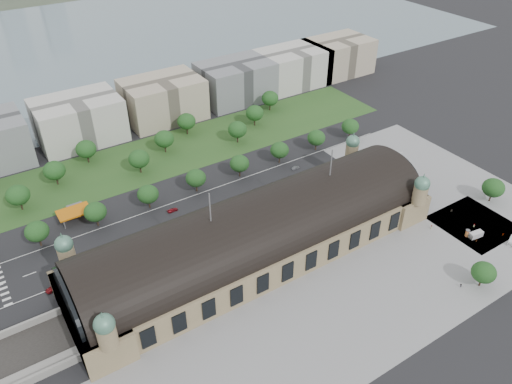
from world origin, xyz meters
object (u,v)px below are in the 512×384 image
bus_west (216,211)px  parked_car_4 (163,252)px  pedestrian_4 (461,286)px  traffic_car_5 (296,168)px  van_south (512,242)px  traffic_car_4 (219,220)px  parked_car_0 (75,279)px  parked_car_3 (129,261)px  petrol_station (75,210)px  traffic_car_2 (120,242)px  traffic_car_3 (173,210)px  parked_car_2 (147,259)px  parked_car_6 (156,248)px  pedestrian_5 (474,225)px  parked_car_1 (53,288)px  pedestrian_0 (431,227)px  pedestrian_1 (476,241)px  bus_east (270,199)px  bus_mid (224,208)px  pedestrian_2 (451,211)px  van_east (475,235)px  pedestrian_3 (503,235)px  parked_car_5 (146,252)px

bus_west → parked_car_4: bearing=114.2°
parked_car_4 → pedestrian_4: pedestrian_4 is taller
traffic_car_5 → van_south: van_south is taller
traffic_car_4 → van_south: size_ratio=0.70×
parked_car_0 → parked_car_3: (20.78, -1.53, 0.09)m
petrol_station → traffic_car_5: (105.26, -21.98, -2.24)m
traffic_car_2 → traffic_car_3: traffic_car_2 is taller
parked_car_2 → parked_car_6: (5.85, 4.00, -0.08)m
traffic_car_4 → pedestrian_5: 110.46m
parked_car_1 → traffic_car_4: bearing=66.8°
pedestrian_0 → pedestrian_1: size_ratio=1.09×
parked_car_2 → parked_car_3: parked_car_2 is taller
bus_east → bus_mid: bearing=75.3°
traffic_car_3 → parked_car_0: traffic_car_3 is taller
traffic_car_2 → pedestrian_2: pedestrian_2 is taller
parked_car_2 → van_east: size_ratio=0.80×
bus_east → van_east: size_ratio=1.65×
bus_west → pedestrian_1: size_ratio=7.23×
pedestrian_1 → parked_car_3: bearing=97.9°
petrol_station → bus_east: bearing=-26.1°
bus_east → van_south: (67.10, -78.93, -0.30)m
traffic_car_2 → van_south: (135.72, -88.41, 0.36)m
parked_car_2 → pedestrian_3: bearing=32.6°
pedestrian_3 → pedestrian_5: (-4.81, 10.64, -0.19)m
bus_west → pedestrian_4: size_ratio=7.92×
bus_mid → parked_car_0: bearing=91.6°
bus_west → pedestrian_5: (89.31, -68.38, -0.99)m
pedestrian_1 → pedestrian_3: (12.64, -3.52, 0.10)m
parked_car_6 → traffic_car_5: bearing=69.0°
traffic_car_2 → traffic_car_3: size_ratio=1.19×
van_east → van_south: bearing=-42.0°
parked_car_6 → parked_car_2: bearing=-88.8°
parked_car_4 → bus_mid: (34.88, 11.00, 1.05)m
pedestrian_3 → pedestrian_0: bearing=-44.3°
parked_car_1 → parked_car_5: parked_car_1 is taller
pedestrian_1 → bus_mid: bearing=81.6°
traffic_car_4 → traffic_car_5: (53.82, 16.11, -0.02)m
pedestrian_0 → pedestrian_5: (16.45, -9.23, -0.18)m
traffic_car_5 → pedestrian_3: bearing=-159.3°
parked_car_6 → pedestrian_0: pedestrian_0 is taller
parked_car_6 → bus_west: size_ratio=0.35×
van_east → pedestrian_0: bearing=136.2°
traffic_car_3 → pedestrian_2: size_ratio=2.87×
traffic_car_2 → van_south: van_south is taller
parked_car_1 → bus_mid: (77.40, 7.00, 0.92)m
parked_car_2 → pedestrian_4: 120.64m
parked_car_2 → parked_car_6: size_ratio=1.13×
traffic_car_3 → parked_car_2: parked_car_2 is taller
traffic_car_3 → parked_car_5: 28.73m
pedestrian_2 → parked_car_0: bearing=58.7°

